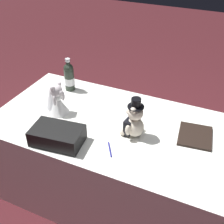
{
  "coord_description": "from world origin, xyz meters",
  "views": [
    {
      "loc": [
        0.67,
        -1.48,
        1.97
      ],
      "look_at": [
        0.0,
        0.0,
        0.83
      ],
      "focal_mm": 45.67,
      "sensor_mm": 36.0,
      "label": 1
    }
  ],
  "objects_px": {
    "champagne_bottle": "(69,77)",
    "guestbook": "(195,136)",
    "signing_pen": "(110,149)",
    "teddy_bear_groom": "(134,121)",
    "gift_case_black": "(57,136)",
    "teddy_bear_bride": "(56,100)"
  },
  "relations": [
    {
      "from": "teddy_bear_groom",
      "to": "gift_case_black",
      "type": "height_order",
      "value": "teddy_bear_groom"
    },
    {
      "from": "gift_case_black",
      "to": "guestbook",
      "type": "bearing_deg",
      "value": 27.69
    },
    {
      "from": "teddy_bear_groom",
      "to": "gift_case_black",
      "type": "distance_m",
      "value": 0.51
    },
    {
      "from": "teddy_bear_groom",
      "to": "champagne_bottle",
      "type": "distance_m",
      "value": 0.79
    },
    {
      "from": "signing_pen",
      "to": "gift_case_black",
      "type": "bearing_deg",
      "value": -167.65
    },
    {
      "from": "champagne_bottle",
      "to": "gift_case_black",
      "type": "height_order",
      "value": "champagne_bottle"
    },
    {
      "from": "teddy_bear_groom",
      "to": "champagne_bottle",
      "type": "relative_size",
      "value": 1.03
    },
    {
      "from": "teddy_bear_bride",
      "to": "champagne_bottle",
      "type": "bearing_deg",
      "value": 104.1
    },
    {
      "from": "champagne_bottle",
      "to": "gift_case_black",
      "type": "relative_size",
      "value": 0.8
    },
    {
      "from": "teddy_bear_bride",
      "to": "teddy_bear_groom",
      "type": "bearing_deg",
      "value": -1.9
    },
    {
      "from": "teddy_bear_bride",
      "to": "champagne_bottle",
      "type": "distance_m",
      "value": 0.34
    },
    {
      "from": "signing_pen",
      "to": "guestbook",
      "type": "relative_size",
      "value": 0.5
    },
    {
      "from": "signing_pen",
      "to": "gift_case_black",
      "type": "relative_size",
      "value": 0.36
    },
    {
      "from": "champagne_bottle",
      "to": "signing_pen",
      "type": "height_order",
      "value": "champagne_bottle"
    },
    {
      "from": "champagne_bottle",
      "to": "signing_pen",
      "type": "distance_m",
      "value": 0.84
    },
    {
      "from": "teddy_bear_groom",
      "to": "teddy_bear_bride",
      "type": "height_order",
      "value": "teddy_bear_groom"
    },
    {
      "from": "signing_pen",
      "to": "gift_case_black",
      "type": "xyz_separation_m",
      "value": [
        -0.34,
        -0.07,
        0.05
      ]
    },
    {
      "from": "teddy_bear_bride",
      "to": "gift_case_black",
      "type": "distance_m",
      "value": 0.36
    },
    {
      "from": "teddy_bear_groom",
      "to": "teddy_bear_bride",
      "type": "distance_m",
      "value": 0.62
    },
    {
      "from": "teddy_bear_groom",
      "to": "champagne_bottle",
      "type": "xyz_separation_m",
      "value": [
        -0.71,
        0.35,
        0.01
      ]
    },
    {
      "from": "champagne_bottle",
      "to": "guestbook",
      "type": "relative_size",
      "value": 1.12
    },
    {
      "from": "teddy_bear_bride",
      "to": "guestbook",
      "type": "distance_m",
      "value": 1.03
    }
  ]
}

